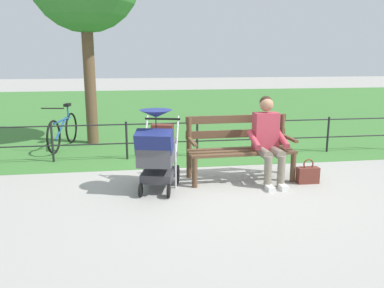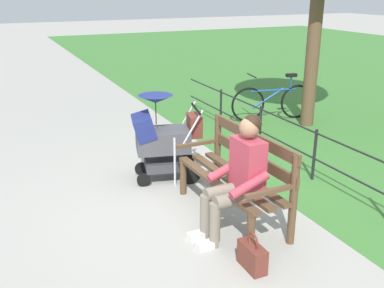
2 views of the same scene
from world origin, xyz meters
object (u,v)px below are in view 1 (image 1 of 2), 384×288
at_px(handbag, 308,175).
at_px(stroller, 158,149).
at_px(person_on_bench, 268,137).
at_px(bicycle, 63,131).
at_px(park_bench, 239,145).

bearing_deg(handbag, stroller, 0.19).
xyz_separation_m(person_on_bench, stroller, (1.64, 0.18, -0.08)).
bearing_deg(bicycle, stroller, 120.86).
distance_m(park_bench, bicycle, 3.95).
relative_size(stroller, bicycle, 0.70).
relative_size(park_bench, stroller, 1.40).
bearing_deg(person_on_bench, stroller, 6.16).
bearing_deg(stroller, park_bench, -162.51).
bearing_deg(stroller, bicycle, -59.14).
height_order(person_on_bench, stroller, person_on_bench).
xyz_separation_m(park_bench, person_on_bench, (-0.37, 0.22, 0.15)).
bearing_deg(park_bench, bicycle, -39.99).
relative_size(handbag, bicycle, 0.23).
bearing_deg(bicycle, person_on_bench, 140.90).
xyz_separation_m(person_on_bench, handbag, (-0.58, 0.17, -0.55)).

